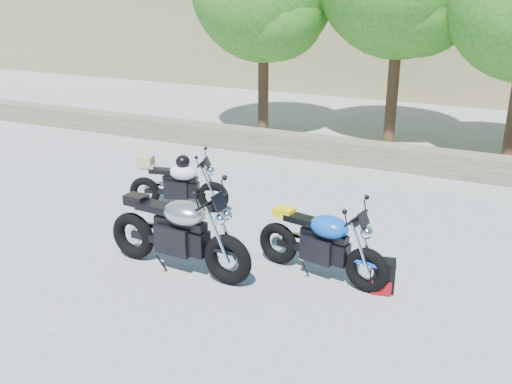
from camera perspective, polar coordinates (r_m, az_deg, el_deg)
ground at (r=8.35m, az=-4.19°, el=-6.78°), size 90.00×90.00×0.00m
stone_wall at (r=13.01m, az=7.67°, el=4.23°), size 22.00×0.55×0.50m
silver_bike at (r=7.87m, az=-7.75°, el=-4.13°), size 2.30×0.73×1.15m
white_bike at (r=10.05m, az=-7.85°, el=0.90°), size 1.80×0.68×1.01m
blue_bike at (r=7.72m, az=6.59°, el=-5.19°), size 1.98×0.67×1.00m
backpack at (r=7.63m, az=12.52°, el=-8.21°), size 0.36×0.33×0.43m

